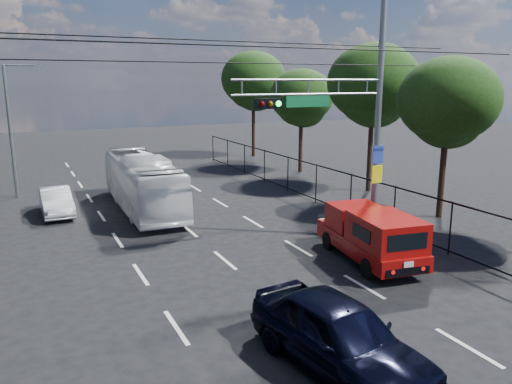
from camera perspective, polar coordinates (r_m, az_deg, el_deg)
ground at (r=11.62m, az=12.55°, el=-20.18°), size 120.00×120.00×0.00m
lane_markings at (r=23.28m, az=-9.19°, el=-3.04°), size 6.12×38.00×0.01m
signal_mast at (r=19.38m, az=11.04°, el=9.48°), size 6.43×0.39×9.50m
streetlight_left at (r=29.62m, az=-26.00°, el=6.95°), size 2.09×0.22×7.08m
utility_wires at (r=17.55m, az=-4.98°, el=15.86°), size 22.00×5.04×0.74m
fence_right at (r=24.65m, az=9.17°, el=0.31°), size 0.06×34.03×2.00m
tree_right_b at (r=24.11m, az=21.06°, el=9.02°), size 4.50×4.50×7.31m
tree_right_c at (r=28.91m, az=13.23°, el=11.34°), size 5.10×5.10×8.29m
tree_right_d at (r=34.47m, az=5.22°, el=10.32°), size 4.32×4.32×7.02m
tree_right_e at (r=41.60m, az=-0.29°, el=12.26°), size 5.28×5.28×8.58m
red_pickup at (r=17.92m, az=12.95°, el=-4.68°), size 2.56×5.25×1.88m
navy_hatchback at (r=11.43m, az=9.47°, el=-15.85°), size 2.49×5.02×1.64m
white_bus at (r=25.10m, az=-12.84°, el=1.06°), size 2.49×9.58×2.65m
white_van at (r=25.43m, az=-21.87°, el=-1.02°), size 1.39×3.82×1.25m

